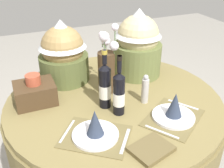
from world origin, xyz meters
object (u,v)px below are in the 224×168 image
Objects in this scene: book_on_table at (151,149)px; gift_tub_back_left at (63,50)px; gift_tub_back_right at (138,41)px; pepper_mill at (145,90)px; dining_table at (114,115)px; woven_basket_side_left at (35,92)px; flower_vase at (107,66)px; wine_bottle_left at (105,86)px; wine_bottle_centre at (119,93)px; place_setting_left at (95,129)px; place_setting_right at (174,111)px.

gift_tub_back_left reaches higher than book_on_table.
pepper_mill is at bearing -110.33° from gift_tub_back_right.
dining_table is 7.39× the size of pepper_mill.
woven_basket_side_left is (-0.44, 0.65, 0.06)m from book_on_table.
woven_basket_side_left is at bearing -136.57° from gift_tub_back_left.
flower_vase is 0.19m from wine_bottle_left.
woven_basket_side_left is at bearing 144.40° from wine_bottle_centre.
pepper_mill is at bearing -52.12° from gift_tub_back_left.
flower_vase is 0.27m from wine_bottle_centre.
place_setting_left reaches higher than book_on_table.
place_setting_right is 0.98× the size of gift_tub_back_left.
place_setting_left is 0.46m from place_setting_right.
woven_basket_side_left reaches higher than place_setting_right.
woven_basket_side_left reaches higher than place_setting_left.
wine_bottle_centre is 0.37m from book_on_table.
wine_bottle_left reaches higher than pepper_mill.
place_setting_left is 0.26m from wine_bottle_centre.
gift_tub_back_right reaches higher than woven_basket_side_left.
place_setting_left is at bearing -127.16° from dining_table.
place_setting_left reaches higher than dining_table.
dining_table is at bearing 75.82° from wine_bottle_centre.
book_on_table is 0.40× the size of gift_tub_back_right.
gift_tub_back_left is at bearing 108.98° from wine_bottle_centre.
gift_tub_back_left is (-0.23, 0.36, 0.36)m from dining_table.
woven_basket_side_left is at bearing 145.68° from place_setting_right.
woven_basket_side_left is at bearing 163.80° from dining_table.
woven_basket_side_left reaches higher than dining_table.
place_setting_right is at bearing -72.07° from pepper_mill.
gift_tub_back_left is 1.82× the size of woven_basket_side_left.
gift_tub_back_right is (0.53, 0.57, 0.21)m from place_setting_left.
dining_table is 0.32m from wine_bottle_centre.
place_setting_right is 0.42m from wine_bottle_left.
flower_vase is at bearing 126.44° from pepper_mill.
flower_vase reaches higher than place_setting_left.
woven_basket_side_left reaches higher than book_on_table.
place_setting_right is 0.88× the size of gift_tub_back_right.
wine_bottle_left is at bearing -28.53° from woven_basket_side_left.
dining_table is 3.16× the size of flower_vase.
place_setting_right is at bearing -2.36° from place_setting_left.
flower_vase reaches higher than wine_bottle_centre.
wine_bottle_left is at bearing 81.83° from book_on_table.
gift_tub_back_right is (0.14, 0.37, 0.17)m from pepper_mill.
flower_vase reaches higher than dining_table.
wine_bottle_centre is at bearing -64.98° from wine_bottle_left.
place_setting_left is 0.88× the size of gift_tub_back_right.
wine_bottle_centre reaches higher than pepper_mill.
pepper_mill is 0.98× the size of book_on_table.
book_on_table is 0.79m from woven_basket_side_left.
place_setting_left is 0.44m from pepper_mill.
flower_vase is 1.21× the size of wine_bottle_left.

